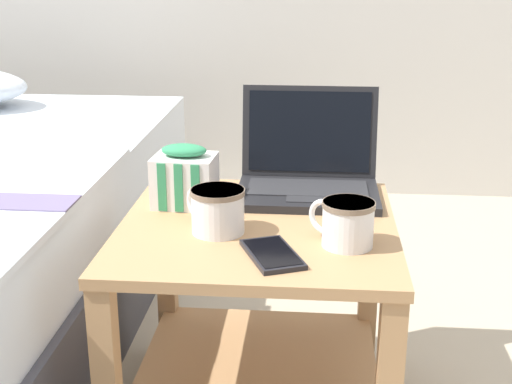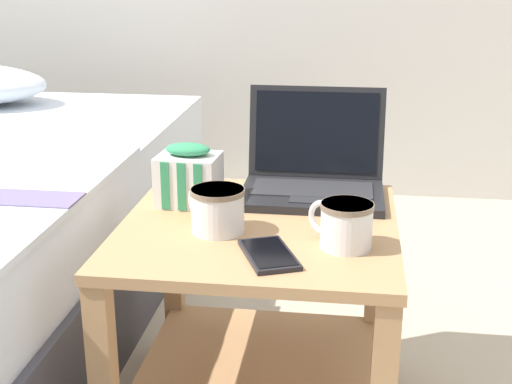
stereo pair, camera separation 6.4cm
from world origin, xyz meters
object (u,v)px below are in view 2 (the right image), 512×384
Objects in this scene: mug_front_left at (217,207)px; cell_phone at (269,254)px; laptop at (313,174)px; mug_front_right at (345,222)px; snack_bag at (189,177)px.

mug_front_left reaches higher than cell_phone.
laptop is 0.37m from cell_phone.
mug_front_right is at bearing 26.21° from cell_phone.
mug_front_right is (0.08, -0.30, 0.00)m from laptop.
mug_front_right is at bearing -30.33° from snack_bag.
cell_phone is at bearing -153.79° from mug_front_right.
laptop is 2.48× the size of mug_front_left.
laptop is at bearing 81.29° from cell_phone.
mug_front_left is at bearing 169.36° from mug_front_right.
snack_bag reaches higher than cell_phone.
snack_bag is (-0.09, 0.15, 0.01)m from mug_front_left.
laptop is 0.31m from mug_front_right.
mug_front_right is at bearing -75.87° from laptop.
laptop is at bearing 22.07° from snack_bag.
laptop reaches higher than mug_front_left.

